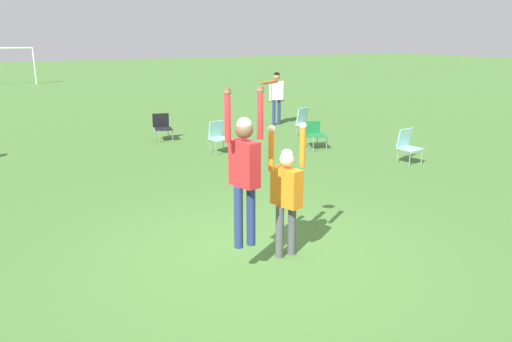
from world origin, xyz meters
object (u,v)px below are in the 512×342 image
person_jumping (244,165)px  person_defending (286,189)px  frisbee (270,82)px  camping_chair_3 (305,120)px  camping_chair_1 (162,125)px  camping_chair_4 (314,132)px  camping_chair_2 (408,144)px  person_spectator_far (277,93)px  camping_chair_0 (218,135)px

person_jumping → person_defending: size_ratio=1.09×
frisbee → camping_chair_3: bearing=53.0°
camping_chair_1 → camping_chair_4: (3.42, -3.17, 0.00)m
camping_chair_3 → camping_chair_4: (-0.85, -1.72, -0.02)m
camping_chair_2 → person_spectator_far: bearing=-97.7°
camping_chair_4 → person_jumping: bearing=72.9°
camping_chair_1 → camping_chair_4: camping_chair_1 is taller
camping_chair_0 → camping_chair_3: 3.57m
camping_chair_3 → person_spectator_far: 2.21m
camping_chair_2 → camping_chair_3: bearing=-94.8°
camping_chair_0 → person_spectator_far: 4.76m
camping_chair_2 → camping_chair_3: 4.23m
frisbee → camping_chair_1: bearing=81.4°
person_defending → camping_chair_1: bearing=159.1°
camping_chair_0 → person_jumping: bearing=55.5°
camping_chair_1 → camping_chair_2: size_ratio=0.94×
person_defending → camping_chair_4: person_defending is taller
camping_chair_4 → person_spectator_far: person_spectator_far is taller
person_spectator_far → camping_chair_0: bearing=-109.1°
person_jumping → person_spectator_far: person_jumping is taller
camping_chair_2 → person_spectator_far: size_ratio=0.46×
person_defending → person_spectator_far: (5.51, 9.54, 0.12)m
person_spectator_far → person_jumping: bearing=-91.4°
camping_chair_0 → person_spectator_far: (3.64, 3.00, 0.65)m
frisbee → person_defending: bearing=0.7°
person_jumping → camping_chair_4: size_ratio=2.77×
camping_chair_3 → person_spectator_far: person_spectator_far is taller
camping_chair_2 → camping_chair_4: size_ratio=1.12×
camping_chair_4 → camping_chair_1: bearing=-18.3°
person_jumping → person_spectator_far: (6.28, 9.74, -0.38)m
camping_chair_2 → person_spectator_far: 6.35m
camping_chair_1 → camping_chair_4: size_ratio=1.06×
frisbee → camping_chair_2: frisbee is taller
person_defending → camping_chair_2: bearing=105.7°
camping_chair_1 → camping_chair_3: 4.51m
person_jumping → camping_chair_1: 9.33m
person_defending → person_spectator_far: 11.02m
camping_chair_4 → person_spectator_far: (1.04, 3.82, 0.69)m
camping_chair_0 → camping_chair_2: size_ratio=1.01×
camping_chair_0 → camping_chair_4: camping_chair_0 is taller
camping_chair_4 → camping_chair_3: bearing=-91.7°
camping_chair_0 → camping_chair_2: (3.74, -3.32, -0.01)m
camping_chair_0 → camping_chair_2: bearing=125.3°
camping_chair_1 → camping_chair_4: bearing=148.9°
frisbee → camping_chair_4: bearing=50.2°
camping_chair_4 → person_spectator_far: size_ratio=0.41×
camping_chair_3 → camping_chair_0: bearing=-6.8°
person_jumping → camping_chair_0: size_ratio=2.46×
person_defending → camping_chair_3: (5.32, 7.44, -0.55)m
frisbee → camping_chair_2: size_ratio=0.26×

